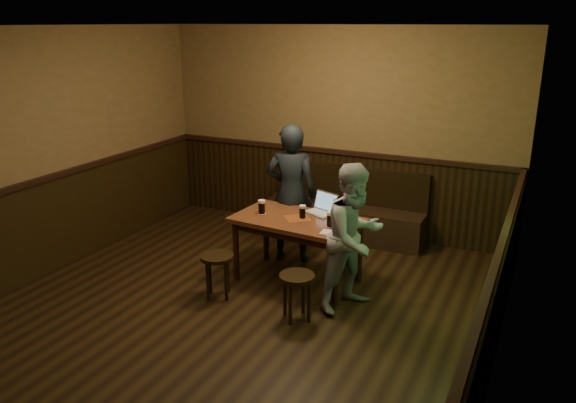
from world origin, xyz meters
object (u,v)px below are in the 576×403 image
(pint_left, at_px, (262,207))
(person_suit, at_px, (291,194))
(pub_table, at_px, (298,227))
(laptop, at_px, (322,208))
(pint_mid, at_px, (303,212))
(stool_left, at_px, (217,264))
(pint_right, at_px, (330,219))
(person_grey, at_px, (355,238))
(stool_right, at_px, (297,284))
(bench, at_px, (345,215))

(pint_left, xyz_separation_m, person_suit, (0.11, 0.55, 0.02))
(pub_table, distance_m, laptop, 0.38)
(pint_mid, height_order, laptop, laptop)
(pub_table, bearing_deg, laptop, 63.82)
(stool_left, bearing_deg, pint_mid, 49.67)
(pub_table, height_order, person_suit, person_suit)
(pint_left, distance_m, pint_right, 0.86)
(pint_left, bearing_deg, person_grey, -13.29)
(stool_right, height_order, pint_mid, pint_mid)
(stool_right, distance_m, laptop, 1.19)
(pub_table, bearing_deg, pint_mid, 35.30)
(stool_left, relative_size, pint_right, 2.89)
(stool_right, distance_m, pint_left, 1.20)
(stool_left, bearing_deg, bench, 75.28)
(bench, distance_m, stool_right, 2.38)
(bench, relative_size, person_suit, 1.29)
(bench, height_order, pub_table, bench)
(pint_mid, bearing_deg, laptop, 64.46)
(stool_left, relative_size, stool_right, 1.01)
(stool_left, height_order, laptop, laptop)
(stool_right, bearing_deg, person_grey, 49.50)
(pint_mid, height_order, person_grey, person_grey)
(person_suit, bearing_deg, bench, -120.82)
(stool_right, bearing_deg, pint_mid, 110.85)
(person_grey, bearing_deg, bench, 48.04)
(pub_table, relative_size, laptop, 3.69)
(pint_left, relative_size, pint_mid, 1.07)
(bench, distance_m, pint_mid, 1.61)
(pint_mid, distance_m, person_suit, 0.61)
(pint_right, bearing_deg, bench, 104.51)
(pint_left, bearing_deg, stool_left, -103.13)
(pub_table, bearing_deg, pint_right, -7.59)
(stool_right, bearing_deg, pub_table, 114.33)
(stool_left, bearing_deg, pint_left, 76.87)
(pint_left, bearing_deg, pint_right, -4.05)
(pint_mid, relative_size, person_grey, 0.10)
(pint_mid, xyz_separation_m, laptop, (0.13, 0.27, -0.02))
(person_grey, bearing_deg, stool_right, 165.02)
(laptop, bearing_deg, stool_right, -59.74)
(pub_table, height_order, pint_right, pint_right)
(pub_table, height_order, person_grey, person_grey)
(pint_right, xyz_separation_m, laptop, (-0.25, 0.38, -0.02))
(pint_left, bearing_deg, pint_mid, 6.72)
(stool_left, distance_m, pint_left, 0.85)
(pint_mid, bearing_deg, person_grey, -25.22)
(stool_left, height_order, pint_mid, pint_mid)
(stool_right, height_order, laptop, laptop)
(bench, bearing_deg, stool_left, -104.72)
(laptop, bearing_deg, pint_left, -131.48)
(person_suit, bearing_deg, pint_mid, 113.63)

